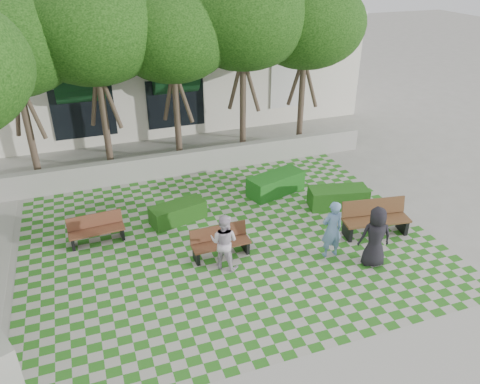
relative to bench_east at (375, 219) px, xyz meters
name	(u,v)px	position (x,y,z in m)	size (l,w,h in m)	color
ground	(241,262)	(-4.38, -0.03, -0.52)	(90.00, 90.00, 0.00)	gray
lawn	(230,243)	(-4.38, 0.97, -0.51)	(12.00, 12.00, 0.00)	#2B721E
retaining_wall	(187,162)	(-4.38, 6.17, -0.07)	(15.00, 0.36, 0.90)	#9E9B93
bench_east	(375,219)	(0.00, 0.00, 0.00)	(2.13, 0.97, 1.08)	#55351D
bench_mid	(220,242)	(-4.83, 0.49, -0.09)	(1.69, 0.60, 0.88)	#502D1B
bench_west	(96,230)	(-8.12, 2.41, -0.11)	(1.65, 0.63, 0.85)	#5A301F
hedge_east	(338,197)	(-0.21, 1.84, -0.17)	(1.97, 0.79, 0.69)	#1A4A13
hedge_midright	(276,184)	(-1.81, 3.46, -0.15)	(2.08, 0.83, 0.73)	#165316
hedge_midleft	(178,213)	(-5.56, 2.74, -0.21)	(1.77, 0.71, 0.62)	#194512
person_blue	(332,229)	(-1.87, -0.58, 0.36)	(0.64, 0.42, 1.76)	#658AB9
person_dark	(375,237)	(-0.96, -1.34, 0.38)	(0.87, 0.57, 1.79)	black
person_white	(224,242)	(-4.89, -0.07, 0.31)	(0.80, 0.63, 1.65)	silver
tree_row	(126,41)	(-6.25, 5.92, 4.66)	(17.70, 13.40, 7.41)	#47382B
building	(166,64)	(-3.45, 14.05, 2.00)	(18.00, 8.92, 5.15)	silver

